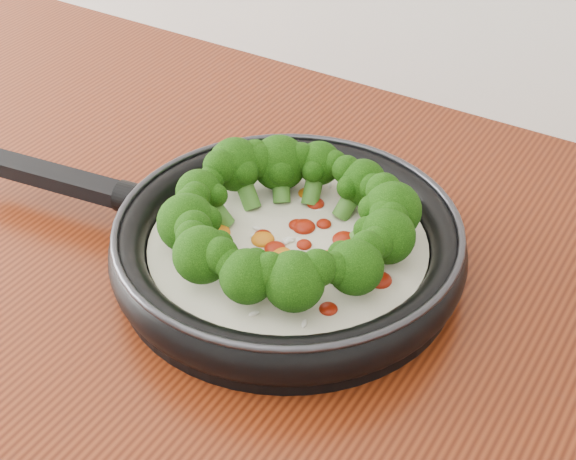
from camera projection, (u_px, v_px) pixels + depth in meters
The scene contains 1 object.
skillet at pixel (285, 239), 0.82m from camera, with size 0.55×0.38×0.10m.
Camera 1 is at (0.46, 0.55, 1.44)m, focal length 53.81 mm.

